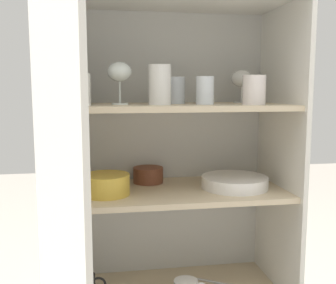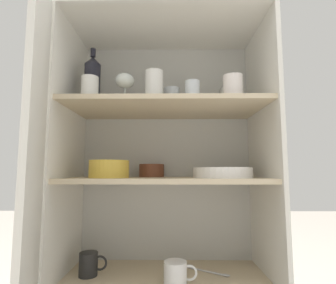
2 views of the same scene
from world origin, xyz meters
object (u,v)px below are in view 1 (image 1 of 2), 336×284
at_px(wine_bottle, 76,70).
at_px(mixing_bowl_large, 106,184).
at_px(serving_bowl_small, 148,174).
at_px(plate_stack_white, 235,182).

relative_size(wine_bottle, mixing_bowl_large, 1.61).
distance_m(mixing_bowl_large, serving_bowl_small, 0.24).
xyz_separation_m(wine_bottle, plate_stack_white, (0.59, -0.02, -0.42)).
height_order(wine_bottle, plate_stack_white, wine_bottle).
relative_size(plate_stack_white, mixing_bowl_large, 1.50).
relative_size(wine_bottle, serving_bowl_small, 2.24).
relative_size(plate_stack_white, serving_bowl_small, 2.08).
bearing_deg(plate_stack_white, serving_bowl_small, 156.12).
xyz_separation_m(wine_bottle, serving_bowl_small, (0.27, 0.13, -0.41)).
bearing_deg(wine_bottle, mixing_bowl_large, -21.00).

